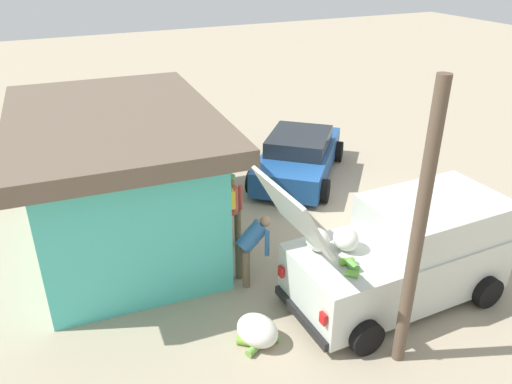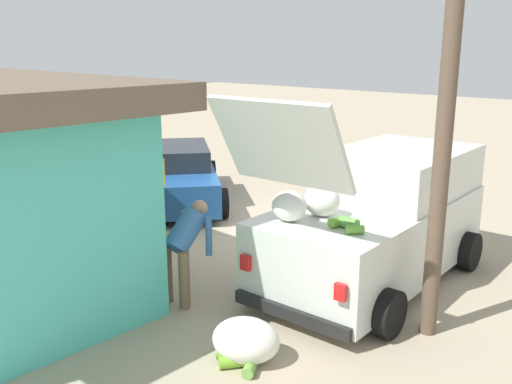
% 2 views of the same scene
% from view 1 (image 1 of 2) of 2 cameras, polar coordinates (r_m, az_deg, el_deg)
% --- Properties ---
extents(ground_plane, '(60.00, 60.00, 0.00)m').
position_cam_1_polar(ground_plane, '(12.58, 9.78, -3.00)').
color(ground_plane, tan).
extents(storefront_bar, '(6.19, 4.45, 3.02)m').
position_cam_1_polar(storefront_bar, '(11.20, -15.09, 1.57)').
color(storefront_bar, '#4CC6B7').
rests_on(storefront_bar, ground_plane).
extents(delivery_van, '(2.21, 4.65, 2.90)m').
position_cam_1_polar(delivery_van, '(9.83, 16.45, -6.54)').
color(delivery_van, silver).
rests_on(delivery_van, ground_plane).
extents(parked_sedan, '(4.34, 4.08, 1.28)m').
position_cam_1_polar(parked_sedan, '(14.48, 4.84, 4.07)').
color(parked_sedan, '#1E4C8C').
rests_on(parked_sedan, ground_plane).
extents(vendor_standing, '(0.35, 0.57, 1.71)m').
position_cam_1_polar(vendor_standing, '(10.90, -2.94, -1.64)').
color(vendor_standing, '#726047').
rests_on(vendor_standing, ground_plane).
extents(customer_bending, '(0.57, 0.72, 1.37)m').
position_cam_1_polar(customer_bending, '(9.87, -0.58, -5.87)').
color(customer_bending, '#726047').
rests_on(customer_bending, ground_plane).
extents(unloaded_banana_pile, '(0.94, 0.85, 0.50)m').
position_cam_1_polar(unloaded_banana_pile, '(8.80, 0.12, -15.43)').
color(unloaded_banana_pile, silver).
rests_on(unloaded_banana_pile, ground_plane).
extents(paint_bucket, '(0.27, 0.27, 0.42)m').
position_cam_1_polar(paint_bucket, '(13.73, -6.33, 0.86)').
color(paint_bucket, '#BF3F33').
rests_on(paint_bucket, ground_plane).
extents(utility_pole, '(0.20, 0.20, 4.66)m').
position_cam_1_polar(utility_pole, '(7.63, 17.79, -4.70)').
color(utility_pole, brown).
rests_on(utility_pole, ground_plane).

